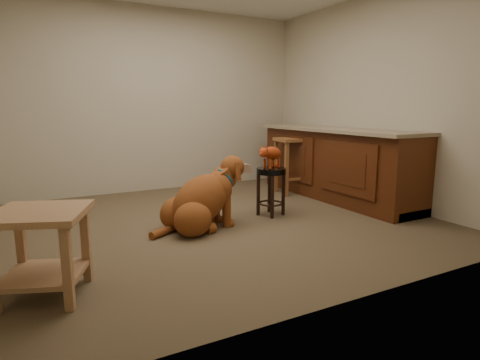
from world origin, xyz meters
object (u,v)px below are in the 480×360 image
padded_stool (271,182)px  tabby_kitten (271,154)px  golden_retriever (202,201)px  wood_stool (292,165)px  side_table (41,240)px

padded_stool → tabby_kitten: 0.31m
padded_stool → golden_retriever: (-0.89, -0.12, -0.10)m
padded_stool → wood_stool: 1.23m
padded_stool → side_table: 2.56m
golden_retriever → padded_stool: bearing=-2.7°
wood_stool → golden_retriever: 2.03m
side_table → golden_retriever: 1.71m
wood_stool → side_table: wood_stool is taller
golden_retriever → tabby_kitten: tabby_kitten is taller
wood_stool → golden_retriever: size_ratio=0.65×
padded_stool → wood_stool: bearing=43.6°
side_table → wood_stool: bearing=29.5°
padded_stool → tabby_kitten: size_ratio=1.29×
wood_stool → tabby_kitten: (-0.90, -0.85, 0.29)m
padded_stool → tabby_kitten: (-0.01, -0.00, 0.31)m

